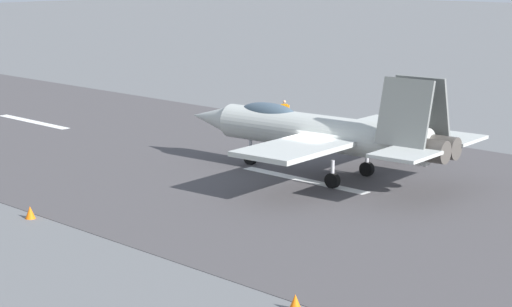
{
  "coord_description": "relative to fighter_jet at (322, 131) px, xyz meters",
  "views": [
    {
      "loc": [
        -28.39,
        33.77,
        10.81
      ],
      "look_at": [
        -0.31,
        4.42,
        2.2
      ],
      "focal_mm": 63.09,
      "sensor_mm": 36.0,
      "label": 1
    }
  ],
  "objects": [
    {
      "name": "runway_strip",
      "position": [
        -0.4,
        1.19,
        -2.38
      ],
      "size": [
        240.0,
        26.0,
        0.02
      ],
      "color": "#474445",
      "rests_on": "ground"
    },
    {
      "name": "crew_person",
      "position": [
        11.86,
        -10.31,
        -1.57
      ],
      "size": [
        0.6,
        0.48,
        1.65
      ],
      "color": "#1E2338",
      "rests_on": "ground"
    },
    {
      "name": "ground_plane",
      "position": [
        -0.38,
        1.19,
        -2.39
      ],
      "size": [
        400.0,
        400.0,
        0.0
      ],
      "primitive_type": "plane",
      "color": "slate"
    },
    {
      "name": "fighter_jet",
      "position": [
        0.0,
        0.0,
        0.0
      ],
      "size": [
        16.58,
        13.44,
        5.59
      ],
      "color": "#B3B7B1",
      "rests_on": "ground"
    },
    {
      "name": "marker_cone_mid",
      "position": [
        4.17,
        14.67,
        -2.12
      ],
      "size": [
        0.44,
        0.44,
        0.55
      ],
      "primitive_type": "cone",
      "color": "orange",
      "rests_on": "ground"
    },
    {
      "name": "marker_cone_near",
      "position": [
        -11.07,
        14.67,
        -2.12
      ],
      "size": [
        0.44,
        0.44,
        0.55
      ],
      "primitive_type": "cone",
      "color": "orange",
      "rests_on": "ground"
    }
  ]
}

